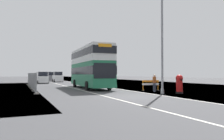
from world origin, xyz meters
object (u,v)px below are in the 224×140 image
Objects in this scene: double_decker_bus at (90,67)px; car_far_side at (48,76)px; roadworks_barrier at (151,84)px; car_oncoming_near at (42,78)px; car_receding_far at (51,77)px; pedestrian_at_kerb at (154,83)px; red_pillar_postbox at (179,83)px; car_receding_mid at (58,77)px; lamppost_foreground at (162,44)px.

double_decker_bus is 38.64m from car_far_side.
car_oncoming_near reaches higher than roadworks_barrier.
double_decker_bus is 2.84× the size of car_receding_far.
double_decker_bus reaches higher than pedestrian_at_kerb.
car_receding_mid is at bearing 98.90° from red_pillar_postbox.
roadworks_barrier is 29.54m from car_receding_mid.
car_receding_mid is at bearing 95.89° from lamppost_foreground.
car_receding_far reaches higher than roadworks_barrier.
double_decker_bus is 17.18m from car_oncoming_near.
roadworks_barrier is 24.55m from car_oncoming_near.
double_decker_bus is 6.57× the size of pedestrian_at_kerb.
red_pillar_postbox is at bearing -71.43° from car_oncoming_near.
car_far_side reaches higher than roadworks_barrier.
double_decker_bus is 8.84m from pedestrian_at_kerb.
car_oncoming_near is (-8.54, 23.02, 0.29)m from roadworks_barrier.
red_pillar_postbox is 28.31m from car_oncoming_near.
red_pillar_postbox is at bearing -82.58° from car_receding_far.
car_receding_far is (3.63, 14.54, 0.03)m from car_oncoming_near.
double_decker_bus is 1.22× the size of lamppost_foreground.
lamppost_foreground is at bearing -74.84° from car_oncoming_near.
lamppost_foreground is 41.56m from car_receding_far.
red_pillar_postbox is 0.43× the size of car_receding_far.
car_far_side reaches higher than car_oncoming_near.
car_receding_mid is 0.97× the size of car_receding_far.
car_far_side is 2.26× the size of pedestrian_at_kerb.
car_far_side is at bearing 96.02° from roadworks_barrier.
car_far_side reaches higher than pedestrian_at_kerb.
lamppost_foreground is at bearing -85.00° from car_receding_far.
car_oncoming_near reaches higher than red_pillar_postbox.
double_decker_bus reaches higher than car_oncoming_near.
car_receding_far is at bearing 91.51° from car_receding_mid.
car_far_side is (-0.16, 38.61, -1.53)m from double_decker_bus.
roadworks_barrier is at bearing 97.17° from red_pillar_postbox.
car_receding_far is (-0.22, 8.39, -0.01)m from car_receding_mid.
pedestrian_at_kerb is at bearing 69.31° from lamppost_foreground.
red_pillar_postbox is 0.44× the size of car_receding_mid.
car_oncoming_near is at bearing 105.16° from lamppost_foreground.
lamppost_foreground is 5.38m from roadworks_barrier.
car_receding_mid is (-4.69, 29.17, 0.33)m from roadworks_barrier.
roadworks_barrier is 1.22m from pedestrian_at_kerb.
roadworks_barrier is 45.23m from car_far_side.
car_far_side reaches higher than red_pillar_postbox.
roadworks_barrier is at bearing -80.87° from car_receding_mid.
roadworks_barrier is 0.48× the size of car_oncoming_near.
lamppost_foreground is 48.92m from car_far_side.
car_receding_mid is 30.64m from pedestrian_at_kerb.
double_decker_bus is 11.51m from red_pillar_postbox.
pedestrian_at_kerb is at bearing 107.08° from red_pillar_postbox.
double_decker_bus is at bearing -89.41° from car_receding_far.
car_receding_far is (-5.39, 41.38, 0.10)m from red_pillar_postbox.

